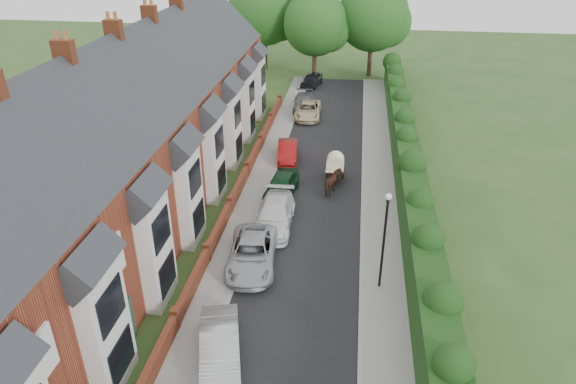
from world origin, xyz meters
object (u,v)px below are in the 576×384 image
at_px(horse, 333,183).
at_px(horse_cart, 335,165).
at_px(lamppost, 385,230).
at_px(car_red, 287,151).
at_px(car_silver_b, 252,253).
at_px(car_black, 312,80).
at_px(car_silver_a, 220,347).
at_px(car_beige, 308,110).
at_px(car_white, 275,215).
at_px(car_grey, 304,103).
at_px(car_green, 281,185).

relative_size(horse, horse_cart, 0.67).
bearing_deg(horse, lamppost, 121.76).
height_order(lamppost, car_red, lamppost).
height_order(car_silver_b, horse_cart, horse_cart).
bearing_deg(car_black, lamppost, -67.83).
bearing_deg(car_red, lamppost, -72.50).
distance_m(lamppost, car_silver_a, 8.82).
relative_size(car_red, horse, 2.15).
bearing_deg(car_silver_b, car_beige, 83.48).
bearing_deg(car_beige, car_black, 91.76).
distance_m(car_silver_b, horse_cart, 10.87).
distance_m(car_silver_a, car_red, 19.70).
bearing_deg(horse, horse_cart, -74.83).
xyz_separation_m(car_white, car_red, (-0.54, 9.32, -0.09)).
height_order(car_silver_a, car_red, car_silver_a).
bearing_deg(car_grey, car_green, -92.59).
bearing_deg(car_grey, horse, -81.19).
distance_m(car_white, car_black, 28.19).
height_order(car_silver_a, car_green, car_silver_a).
distance_m(car_white, horse, 5.38).
xyz_separation_m(car_red, car_beige, (0.59, 9.18, 0.02)).
relative_size(car_white, horse_cart, 1.86).
bearing_deg(car_silver_a, car_grey, 75.16).
xyz_separation_m(car_red, car_grey, (0.02, 11.20, 0.04)).
bearing_deg(car_silver_b, car_grey, 84.93).
relative_size(car_silver_a, car_beige, 0.93).
relative_size(lamppost, car_silver_b, 1.01).
distance_m(lamppost, horse_cart, 11.77).
distance_m(car_white, car_green, 3.72).
height_order(car_white, horse_cart, horse_cart).
height_order(lamppost, car_black, lamppost).
bearing_deg(horse_cart, car_silver_b, -109.57).
bearing_deg(car_white, car_silver_a, -94.13).
distance_m(car_green, car_grey, 16.80).
distance_m(car_silver_a, car_green, 14.10).
relative_size(car_white, car_red, 1.30).
height_order(car_white, car_red, car_white).
xyz_separation_m(car_black, horse, (3.64, -23.78, 0.08)).
distance_m(lamppost, car_black, 33.78).
bearing_deg(car_silver_b, car_silver_a, -95.01).
height_order(lamppost, car_grey, lamppost).
xyz_separation_m(car_green, horse, (3.25, 0.68, 0.05)).
distance_m(car_silver_a, car_beige, 28.89).
bearing_deg(car_green, car_beige, 95.78).
bearing_deg(horse_cart, car_grey, 104.31).
bearing_deg(horse_cart, car_white, -115.98).
bearing_deg(car_green, horse_cart, 45.53).
xyz_separation_m(car_white, car_black, (-0.54, 28.18, -0.05)).
xyz_separation_m(car_white, horse_cart, (3.09, 6.35, 0.39)).
xyz_separation_m(car_silver_a, horse, (3.64, 14.78, 0.04)).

